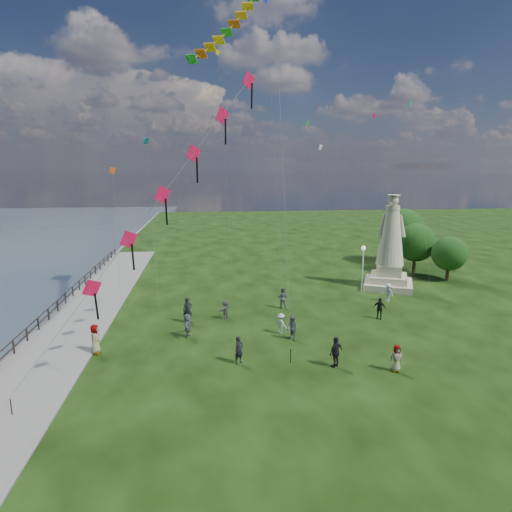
{
  "coord_description": "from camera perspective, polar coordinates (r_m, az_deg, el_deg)",
  "views": [
    {
      "loc": [
        -4.2,
        -20.17,
        11.47
      ],
      "look_at": [
        -1.0,
        8.0,
        5.5
      ],
      "focal_mm": 30.0,
      "sensor_mm": 36.0,
      "label": 1
    }
  ],
  "objects": [
    {
      "name": "red_kite_train",
      "position": [
        24.85,
        -10.68,
        9.87
      ],
      "size": [
        12.51,
        9.35,
        17.23
      ],
      "color": "black",
      "rests_on": "ground"
    },
    {
      "name": "lamppost",
      "position": [
        40.33,
        14.07,
        -0.38
      ],
      "size": [
        0.4,
        0.4,
        4.36
      ],
      "color": "silver",
      "rests_on": "ground"
    },
    {
      "name": "waterfront",
      "position": [
        33.24,
        -25.79,
        -9.65
      ],
      "size": [
        200.0,
        200.0,
        1.51
      ],
      "color": "#32444B",
      "rests_on": "ground"
    },
    {
      "name": "person_4",
      "position": [
        26.15,
        18.21,
        -12.84
      ],
      "size": [
        0.81,
        0.53,
        1.59
      ],
      "primitive_type": "imported",
      "rotation": [
        0.0,
        0.0,
        -0.07
      ],
      "color": "#595960",
      "rests_on": "ground"
    },
    {
      "name": "person_6",
      "position": [
        32.47,
        -9.11,
        -7.14
      ],
      "size": [
        0.77,
        0.56,
        1.93
      ],
      "primitive_type": "imported",
      "rotation": [
        0.0,
        0.0,
        0.15
      ],
      "color": "black",
      "rests_on": "ground"
    },
    {
      "name": "person_5",
      "position": [
        29.88,
        -9.09,
        -9.13
      ],
      "size": [
        0.95,
        1.64,
        1.66
      ],
      "primitive_type": "imported",
      "rotation": [
        0.0,
        0.0,
        1.38
      ],
      "color": "#595960",
      "rests_on": "ground"
    },
    {
      "name": "person_8",
      "position": [
        38.6,
        17.18,
        -4.68
      ],
      "size": [
        1.02,
        1.18,
        1.63
      ],
      "primitive_type": "imported",
      "rotation": [
        0.0,
        0.0,
        -1.01
      ],
      "color": "silver",
      "rests_on": "ground"
    },
    {
      "name": "statue",
      "position": [
        42.51,
        17.44,
        0.34
      ],
      "size": [
        5.77,
        5.77,
        8.9
      ],
      "rotation": [
        0.0,
        0.0,
        -0.42
      ],
      "color": "#BDB28F",
      "rests_on": "ground"
    },
    {
      "name": "person_2",
      "position": [
        30.19,
        3.36,
        -8.97
      ],
      "size": [
        0.96,
        1.04,
        1.45
      ],
      "primitive_type": "imported",
      "rotation": [
        0.0,
        0.0,
        2.24
      ],
      "color": "silver",
      "rests_on": "ground"
    },
    {
      "name": "person_0",
      "position": [
        25.82,
        -2.3,
        -12.41
      ],
      "size": [
        0.74,
        0.69,
        1.69
      ],
      "primitive_type": "imported",
      "rotation": [
        0.0,
        0.0,
        0.62
      ],
      "color": "black",
      "rests_on": "ground"
    },
    {
      "name": "small_kites",
      "position": [
        43.58,
        3.2,
        15.28
      ],
      "size": [
        29.97,
        16.16,
        27.5
      ],
      "color": "teal",
      "rests_on": "ground"
    },
    {
      "name": "person_7",
      "position": [
        35.3,
        3.55,
        -5.58
      ],
      "size": [
        0.98,
        0.78,
        1.77
      ],
      "primitive_type": "imported",
      "rotation": [
        0.0,
        0.0,
        2.82
      ],
      "color": "#595960",
      "rests_on": "ground"
    },
    {
      "name": "person_11",
      "position": [
        32.96,
        -4.12,
        -7.14
      ],
      "size": [
        1.25,
        1.47,
        1.48
      ],
      "primitive_type": "imported",
      "rotation": [
        0.0,
        0.0,
        4.13
      ],
      "color": "#595960",
      "rests_on": "ground"
    },
    {
      "name": "person_3",
      "position": [
        25.78,
        10.61,
        -12.45
      ],
      "size": [
        1.21,
        1.1,
        1.86
      ],
      "primitive_type": "imported",
      "rotation": [
        0.0,
        0.0,
        3.78
      ],
      "color": "black",
      "rests_on": "ground"
    },
    {
      "name": "tree_row",
      "position": [
        51.27,
        20.27,
        2.37
      ],
      "size": [
        5.72,
        12.33,
        6.59
      ],
      "color": "#382314",
      "rests_on": "ground"
    },
    {
      "name": "person_1",
      "position": [
        29.1,
        4.84,
        -9.58
      ],
      "size": [
        0.85,
        0.96,
        1.68
      ],
      "primitive_type": "imported",
      "rotation": [
        0.0,
        0.0,
        -1.04
      ],
      "color": "#595960",
      "rests_on": "ground"
    },
    {
      "name": "person_10",
      "position": [
        28.84,
        -20.66,
        -10.32
      ],
      "size": [
        0.6,
        0.94,
        1.89
      ],
      "primitive_type": "imported",
      "rotation": [
        0.0,
        0.0,
        1.54
      ],
      "color": "#595960",
      "rests_on": "ground"
    },
    {
      "name": "person_9",
      "position": [
        34.21,
        16.13,
        -6.71
      ],
      "size": [
        1.1,
        0.92,
        1.67
      ],
      "primitive_type": "imported",
      "rotation": [
        0.0,
        0.0,
        -0.52
      ],
      "color": "black",
      "rests_on": "ground"
    }
  ]
}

